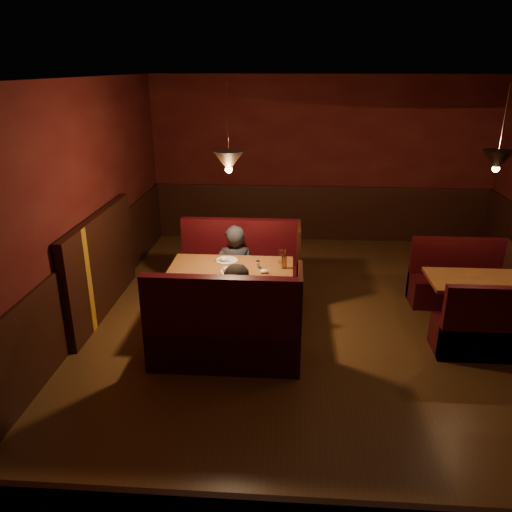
# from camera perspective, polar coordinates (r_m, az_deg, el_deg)

# --- Properties ---
(room) EXTENTS (6.02, 7.02, 2.92)m
(room) POSITION_cam_1_polar(r_m,az_deg,el_deg) (5.77, 6.32, 0.82)
(room) COLOR brown
(room) RESTS_ON ground
(main_table) EXTENTS (1.46, 0.89, 1.03)m
(main_table) POSITION_cam_1_polar(r_m,az_deg,el_deg) (5.96, -2.73, -3.03)
(main_table) COLOR brown
(main_table) RESTS_ON ground
(main_bench_far) EXTENTS (1.61, 0.58, 1.10)m
(main_bench_far) POSITION_cam_1_polar(r_m,az_deg,el_deg) (6.81, -1.76, -2.18)
(main_bench_far) COLOR black
(main_bench_far) RESTS_ON ground
(main_bench_near) EXTENTS (1.61, 0.58, 1.10)m
(main_bench_near) POSITION_cam_1_polar(r_m,az_deg,el_deg) (5.33, -3.55, -9.17)
(main_bench_near) COLOR black
(main_bench_near) RESTS_ON ground
(second_table) EXTENTS (1.12, 0.72, 0.63)m
(second_table) POSITION_cam_1_polar(r_m,az_deg,el_deg) (6.59, 23.71, -3.75)
(second_table) COLOR brown
(second_table) RESTS_ON ground
(second_bench_far) EXTENTS (1.24, 0.46, 0.89)m
(second_bench_far) POSITION_cam_1_polar(r_m,az_deg,el_deg) (7.24, 22.04, -2.91)
(second_bench_far) COLOR black
(second_bench_far) RESTS_ON ground
(second_bench_near) EXTENTS (1.24, 0.46, 0.89)m
(second_bench_near) POSITION_cam_1_polar(r_m,az_deg,el_deg) (6.11, 25.65, -7.95)
(second_bench_near) COLOR black
(second_bench_near) RESTS_ON ground
(diner_a) EXTENTS (0.58, 0.43, 1.47)m
(diner_a) POSITION_cam_1_polar(r_m,az_deg,el_deg) (6.51, -2.49, 0.31)
(diner_a) COLOR #24252B
(diner_a) RESTS_ON ground
(diner_b) EXTENTS (0.77, 0.64, 1.42)m
(diner_b) POSITION_cam_1_polar(r_m,az_deg,el_deg) (5.34, -1.80, -4.73)
(diner_b) COLOR #342F2B
(diner_b) RESTS_ON ground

